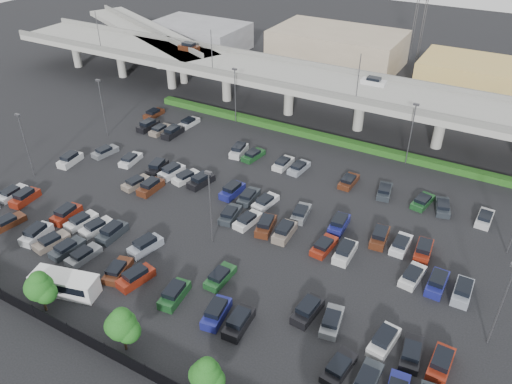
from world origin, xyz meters
The scene contains 10 objects.
ground centered at (0.00, 0.00, 0.00)m, with size 280.00×280.00×0.00m, color black.
overpass centered at (-0.25, 32.01, 6.97)m, with size 150.00×13.00×15.80m.
on_ramp centered at (-52.10, 43.05, 6.86)m, with size 50.93×30.13×8.80m.
hedge centered at (0.00, 25.00, 0.55)m, with size 66.00×1.60×1.10m, color #184313.
fence centered at (-0.05, -28.00, 0.90)m, with size 70.00×0.10×2.00m.
tree_row centered at (0.70, -26.53, 3.52)m, with size 65.07×3.66×5.94m.
shuttle_bus centered at (-9.15, -23.59, 1.31)m, with size 7.90×4.37×2.41m.
parked_cars centered at (-0.22, -3.91, 0.64)m, with size 62.91×41.59×1.67m.
light_poles centered at (-4.13, 2.00, 6.24)m, with size 66.90×48.38×10.30m.
distant_buildings centered at (12.38, 61.81, 3.74)m, with size 138.00×24.00×9.00m.
Camera 1 is at (29.31, -48.73, 39.88)m, focal length 35.00 mm.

